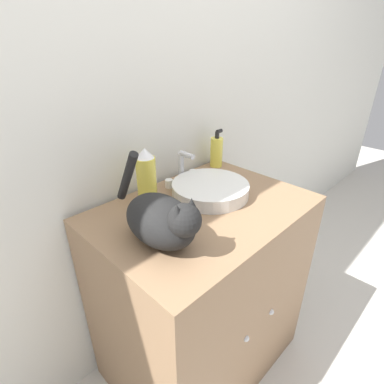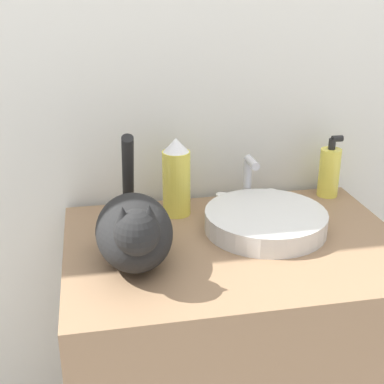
# 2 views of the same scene
# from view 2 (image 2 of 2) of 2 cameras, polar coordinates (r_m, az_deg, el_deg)

# --- Properties ---
(wall_back) EXTENTS (6.00, 0.05, 2.50)m
(wall_back) POSITION_cam_2_polar(r_m,az_deg,el_deg) (1.47, 1.71, 14.88)
(wall_back) COLOR silver
(wall_back) RESTS_ON ground_plane
(vanity_cabinet) EXTENTS (0.81, 0.58, 0.85)m
(vanity_cabinet) POSITION_cam_2_polar(r_m,az_deg,el_deg) (1.53, 4.19, -19.56)
(vanity_cabinet) COLOR #8C6B4C
(vanity_cabinet) RESTS_ON ground_plane
(sink_basin) EXTENTS (0.30, 0.30, 0.05)m
(sink_basin) POSITION_cam_2_polar(r_m,az_deg,el_deg) (1.34, 7.85, -3.05)
(sink_basin) COLOR silver
(sink_basin) RESTS_ON vanity_cabinet
(faucet) EXTENTS (0.17, 0.09, 0.14)m
(faucet) POSITION_cam_2_polar(r_m,az_deg,el_deg) (1.47, 5.97, 0.77)
(faucet) COLOR silver
(faucet) RESTS_ON vanity_cabinet
(cat) EXTENTS (0.17, 0.38, 0.26)m
(cat) POSITION_cam_2_polar(r_m,az_deg,el_deg) (1.16, -6.17, -4.02)
(cat) COLOR black
(cat) RESTS_ON vanity_cabinet
(soap_bottle) EXTENTS (0.06, 0.06, 0.18)m
(soap_bottle) POSITION_cam_2_polar(r_m,az_deg,el_deg) (1.57, 14.44, 2.16)
(soap_bottle) COLOR #EADB4C
(soap_bottle) RESTS_ON vanity_cabinet
(spray_bottle) EXTENTS (0.07, 0.07, 0.21)m
(spray_bottle) POSITION_cam_2_polar(r_m,az_deg,el_deg) (1.39, -1.68, 1.52)
(spray_bottle) COLOR #EADB4C
(spray_bottle) RESTS_ON vanity_cabinet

